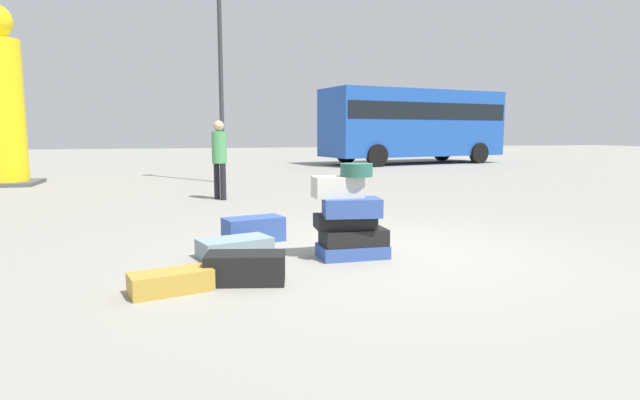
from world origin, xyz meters
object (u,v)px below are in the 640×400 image
at_px(yellow_dummy_statue, 0,106).
at_px(lamp_post, 220,23).
at_px(suitcase_black_white_trunk, 246,268).
at_px(parked_bus, 414,122).
at_px(suitcase_slate_behind_tower, 235,247).
at_px(person_bearded_onlooker, 219,153).
at_px(suitcase_tan_right_side, 171,282).
at_px(suitcase_navy_upright_blue, 254,229).
at_px(suitcase_tower, 349,219).

bearing_deg(yellow_dummy_statue, lamp_post, -7.47).
distance_m(suitcase_black_white_trunk, yellow_dummy_statue, 11.86).
relative_size(yellow_dummy_statue, parked_bus, 0.54).
distance_m(suitcase_black_white_trunk, parked_bus, 19.00).
xyz_separation_m(suitcase_slate_behind_tower, person_bearded_onlooker, (0.19, 5.08, 0.85)).
distance_m(suitcase_tan_right_side, yellow_dummy_statue, 11.72).
height_order(person_bearded_onlooker, parked_bus, parked_bus).
xyz_separation_m(suitcase_slate_behind_tower, suitcase_navy_upright_blue, (0.31, 0.76, 0.05)).
bearing_deg(person_bearded_onlooker, suitcase_black_white_trunk, -33.15).
distance_m(suitcase_tower, yellow_dummy_statue, 11.81).
distance_m(suitcase_navy_upright_blue, lamp_post, 9.02).
xyz_separation_m(suitcase_black_white_trunk, lamp_post, (0.53, 9.83, 4.13)).
bearing_deg(suitcase_tower, suitcase_slate_behind_tower, 163.69).
bearing_deg(lamp_post, suitcase_black_white_trunk, -93.08).
xyz_separation_m(suitcase_black_white_trunk, yellow_dummy_statue, (-5.05, 10.56, 1.92)).
distance_m(suitcase_navy_upright_blue, yellow_dummy_statue, 10.44).
bearing_deg(suitcase_black_white_trunk, person_bearded_onlooker, 100.64).
bearing_deg(parked_bus, suitcase_navy_upright_blue, -132.93).
distance_m(suitcase_tower, parked_bus, 17.78).
distance_m(person_bearded_onlooker, parked_bus, 13.80).
height_order(suitcase_tan_right_side, suitcase_black_white_trunk, suitcase_black_white_trunk).
height_order(suitcase_tower, suitcase_navy_upright_blue, suitcase_tower).
relative_size(suitcase_black_white_trunk, parked_bus, 0.09).
bearing_deg(suitcase_black_white_trunk, parked_bus, 73.10).
xyz_separation_m(suitcase_tower, suitcase_navy_upright_blue, (-0.92, 1.12, -0.28)).
xyz_separation_m(suitcase_navy_upright_blue, person_bearded_onlooker, (-0.12, 4.32, 0.80)).
relative_size(suitcase_tan_right_side, yellow_dummy_statue, 0.15).
bearing_deg(yellow_dummy_statue, suitcase_navy_upright_blue, -58.52).
distance_m(suitcase_black_white_trunk, lamp_post, 10.68).
relative_size(suitcase_navy_upright_blue, yellow_dummy_statue, 0.16).
bearing_deg(person_bearded_onlooker, suitcase_tan_right_side, -39.14).
bearing_deg(suitcase_tower, yellow_dummy_statue, 122.45).
height_order(suitcase_slate_behind_tower, suitcase_black_white_trunk, suitcase_black_white_trunk).
height_order(suitcase_tower, person_bearded_onlooker, person_bearded_onlooker).
xyz_separation_m(suitcase_slate_behind_tower, parked_bus, (9.27, 15.44, 1.73)).
bearing_deg(lamp_post, person_bearded_onlooker, -95.22).
height_order(suitcase_navy_upright_blue, person_bearded_onlooker, person_bearded_onlooker).
relative_size(suitcase_tan_right_side, lamp_post, 0.11).
height_order(suitcase_slate_behind_tower, parked_bus, parked_bus).
bearing_deg(suitcase_black_white_trunk, yellow_dummy_statue, 127.96).
bearing_deg(suitcase_navy_upright_blue, suitcase_tan_right_side, -131.40).
relative_size(suitcase_black_white_trunk, person_bearded_onlooker, 0.45).
xyz_separation_m(suitcase_black_white_trunk, parked_bus, (9.27, 16.50, 1.69)).
bearing_deg(person_bearded_onlooker, suitcase_tower, -20.56).
distance_m(suitcase_tower, suitcase_slate_behind_tower, 1.32).
bearing_deg(suitcase_navy_upright_blue, suitcase_slate_behind_tower, -127.03).
height_order(suitcase_tan_right_side, lamp_post, lamp_post).
bearing_deg(suitcase_tan_right_side, suitcase_navy_upright_blue, 47.92).
height_order(suitcase_tan_right_side, parked_bus, parked_bus).
relative_size(suitcase_navy_upright_blue, parked_bus, 0.09).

